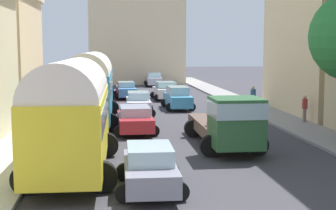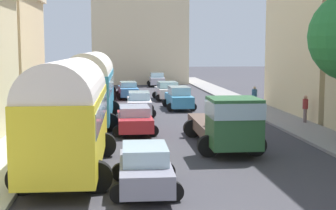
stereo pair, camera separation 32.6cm
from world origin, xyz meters
The scene contains 18 objects.
ground_plane centered at (0.00, 27.00, 0.00)m, with size 154.00×154.00×0.00m, color #38373D.
sidewalk_left centered at (-7.25, 27.00, 0.07)m, with size 2.50×70.00×0.14m, color #A9AF9B.
sidewalk_right centered at (7.25, 27.00, 0.07)m, with size 2.50×70.00×0.14m, color gray.
building_right_2 centered at (10.77, 23.10, 6.74)m, with size 4.99×10.33×13.43m.
distant_church centered at (0.00, 52.87, 7.11)m, with size 11.65×6.56×19.54m.
parked_bus_0 centered at (-4.67, 8.98, 2.26)m, with size 3.38×8.12×4.09m.
parked_bus_1 centered at (-4.43, 20.69, 2.35)m, with size 3.36×10.01×4.23m.
parked_bus_2 centered at (-4.65, 33.99, 2.22)m, with size 3.36×9.01×4.04m.
cargo_truck_0 centered at (1.82, 12.21, 1.27)m, with size 2.94×7.41×2.48m.
car_0 centered at (1.60, 26.74, 0.82)m, with size 2.22×4.43×1.66m.
car_1 centered at (1.42, 33.16, 0.79)m, with size 2.49×4.10×1.57m.
car_2 centered at (1.72, 47.82, 0.80)m, with size 2.31×3.93×1.59m.
car_3 centered at (-2.08, 6.51, 0.73)m, with size 2.22×3.92×1.45m.
car_4 centered at (-2.02, 17.17, 0.73)m, with size 2.38×4.40×1.41m.
car_5 centered at (-1.47, 23.72, 0.80)m, with size 2.20×4.28×1.58m.
car_6 centered at (-1.94, 34.64, 0.76)m, with size 2.28×4.31×1.49m.
pedestrian_1 centered at (8.03, 18.72, 1.01)m, with size 0.39×0.39×1.74m.
pedestrian_2 centered at (6.90, 25.40, 0.98)m, with size 0.41×0.41×1.73m.
Camera 2 is at (-2.94, -8.52, 4.52)m, focal length 52.07 mm.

